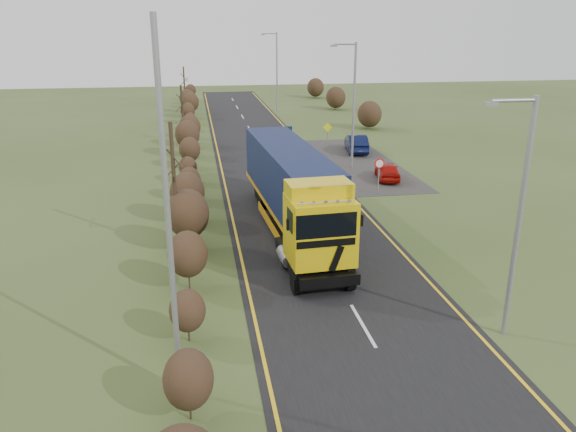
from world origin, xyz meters
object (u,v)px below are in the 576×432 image
Objects in this scene: lorry at (293,187)px; speed_sign at (379,169)px; car_blue_sedan at (356,143)px; streetlight_near at (518,212)px; car_red_hatchback at (388,171)px.

lorry is 8.66m from speed_sign.
car_blue_sedan is 12.28m from speed_sign.
car_blue_sedan is 0.55× the size of streetlight_near.
speed_sign is at bearing 38.57° from lorry.
lorry is 12.39m from streetlight_near.
speed_sign is (-1.72, -3.24, 0.98)m from car_red_hatchback.
speed_sign is at bearing 88.89° from car_blue_sedan.
lorry is 12.27m from car_red_hatchback.
streetlight_near reaches higher than car_red_hatchback.
lorry is 1.90× the size of streetlight_near.
lorry is at bearing -137.94° from speed_sign.
streetlight_near is (-3.15, -28.87, 3.67)m from car_blue_sedan.
car_blue_sedan is 1.94× the size of speed_sign.
lorry is 3.47× the size of car_blue_sedan.
lorry is 6.72× the size of speed_sign.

